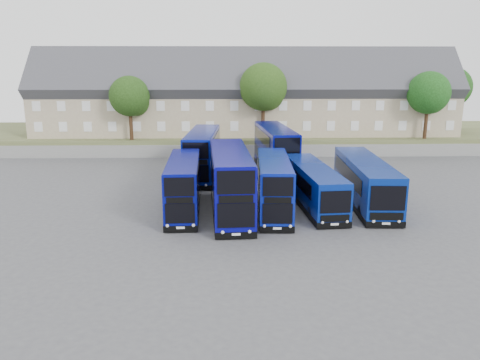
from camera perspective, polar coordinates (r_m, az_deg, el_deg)
name	(u,v)px	position (r m, az deg, el deg)	size (l,w,h in m)	color
ground	(261,220)	(33.54, 2.53, -4.89)	(120.00, 120.00, 0.00)	#47474C
retaining_wall	(247,151)	(56.64, 0.86, 3.57)	(70.00, 0.40, 1.50)	slate
earth_bank	(244,137)	(66.47, 0.51, 5.30)	(80.00, 20.00, 2.00)	brown
terrace_row	(245,99)	(61.90, 0.65, 9.89)	(54.00, 10.40, 11.20)	tan
dd_front_left	(184,187)	(35.24, -6.88, -0.81)	(2.64, 9.95, 3.92)	#060B7D
dd_front_mid	(230,183)	(34.60, -1.19, -0.35)	(3.33, 11.86, 4.66)	#070782
dd_front_right	(274,186)	(35.03, 4.13, -0.78)	(2.76, 10.12, 3.98)	#081A9C
dd_rear_left	(203,155)	(46.25, -4.57, 3.08)	(3.21, 11.44, 4.50)	#071689
dd_rear_right	(275,151)	(48.11, 4.32, 3.59)	(3.65, 11.88, 4.65)	#060A7A
coach_east_a	(313,187)	(36.97, 8.93, -0.81)	(3.32, 11.61, 3.13)	navy
coach_east_b	(365,182)	(38.58, 14.96, -0.24)	(3.28, 12.87, 3.49)	navy
tree_west	(131,98)	(58.09, -13.15, 9.74)	(4.80, 4.80, 7.65)	#382314
tree_mid	(264,89)	(57.55, 3.00, 11.05)	(5.76, 5.76, 9.18)	#382314
tree_east	(429,94)	(61.94, 22.08, 9.65)	(5.12, 5.12, 8.16)	#382314
tree_far	(452,89)	(70.77, 24.39, 10.09)	(5.44, 5.44, 8.67)	#382314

